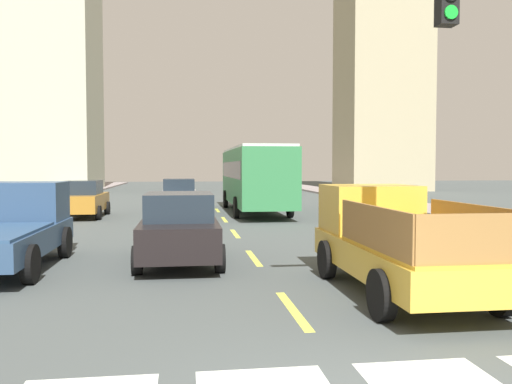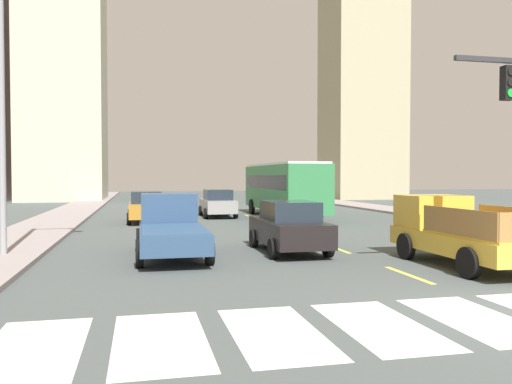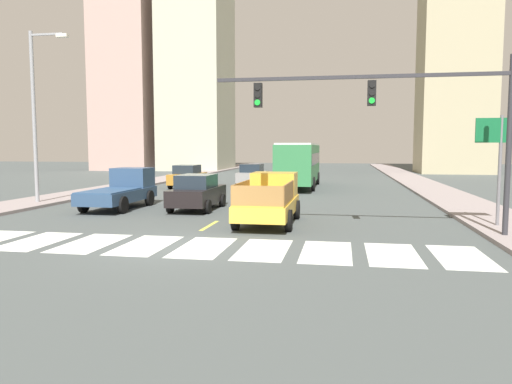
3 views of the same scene
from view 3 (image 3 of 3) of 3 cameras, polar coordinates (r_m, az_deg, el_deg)
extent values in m
plane|color=#444C4C|center=(15.11, -9.63, -6.34)|extent=(160.00, 160.00, 0.00)
cube|color=gray|center=(32.67, 21.22, -0.26)|extent=(3.15, 110.00, 0.15)
cube|color=gray|center=(36.00, -16.95, 0.35)|extent=(3.15, 110.00, 0.15)
cube|color=silver|center=(17.22, -24.35, -5.30)|extent=(1.44, 3.13, 0.01)
cube|color=silver|center=(16.25, -18.94, -5.72)|extent=(1.44, 3.13, 0.01)
cube|color=silver|center=(15.45, -12.88, -6.13)|extent=(1.44, 3.13, 0.01)
cube|color=silver|center=(14.83, -6.24, -6.50)|extent=(1.44, 3.13, 0.01)
cube|color=silver|center=(14.42, 0.89, -6.81)|extent=(1.44, 3.13, 0.01)
cube|color=silver|center=(14.25, 8.32, -7.01)|extent=(1.44, 3.13, 0.01)
cube|color=silver|center=(14.32, 15.81, -7.10)|extent=(1.44, 3.13, 0.01)
cube|color=silver|center=(14.62, 23.11, -7.07)|extent=(1.44, 3.13, 0.01)
cube|color=#D3D44A|center=(18.86, -5.51, -3.96)|extent=(0.16, 2.40, 0.01)
cube|color=#D3D44A|center=(23.66, -2.24, -2.06)|extent=(0.16, 2.40, 0.01)
cube|color=#D3D44A|center=(28.53, -0.09, -0.80)|extent=(0.16, 2.40, 0.01)
cube|color=#D3D44A|center=(33.44, 1.44, 0.09)|extent=(0.16, 2.40, 0.01)
cube|color=#D3D44A|center=(38.37, 2.57, 0.76)|extent=(0.16, 2.40, 0.01)
cube|color=#D3D44A|center=(43.32, 3.45, 1.27)|extent=(0.16, 2.40, 0.01)
cube|color=#D3D44A|center=(48.28, 4.14, 1.68)|extent=(0.16, 2.40, 0.01)
cube|color=#D3D44A|center=(53.25, 4.71, 2.01)|extent=(0.16, 2.40, 0.01)
cube|color=gold|center=(19.06, 1.47, -1.79)|extent=(1.96, 5.20, 0.56)
cube|color=gold|center=(20.66, 2.18, 0.93)|extent=(1.84, 1.60, 1.00)
cube|color=#19232D|center=(21.08, 2.35, 1.51)|extent=(1.72, 0.08, 0.56)
cube|color=gold|center=(18.09, 1.01, -1.18)|extent=(1.84, 3.30, 0.06)
cylinder|color=black|center=(20.78, -0.56, -1.97)|extent=(0.22, 0.80, 0.80)
cylinder|color=black|center=(20.51, 4.83, -2.09)|extent=(0.22, 0.80, 0.80)
cylinder|color=black|center=(17.76, -2.43, -3.22)|extent=(0.22, 0.80, 0.80)
cylinder|color=black|center=(17.44, 3.88, -3.39)|extent=(0.22, 0.80, 0.80)
cube|color=olive|center=(18.22, -1.79, 0.07)|extent=(0.06, 3.17, 0.70)
cube|color=olive|center=(17.93, 3.86, -0.03)|extent=(0.06, 3.17, 0.70)
cube|color=olive|center=(16.50, 0.14, -0.48)|extent=(1.80, 0.06, 0.70)
cube|color=navy|center=(24.72, -15.95, -0.37)|extent=(1.96, 5.20, 0.56)
cube|color=navy|center=(26.19, -14.36, 1.69)|extent=(1.84, 1.60, 1.00)
cube|color=#19232D|center=(26.58, -13.97, 2.14)|extent=(1.72, 0.08, 0.56)
cube|color=navy|center=(23.85, -16.97, 0.16)|extent=(1.84, 3.30, 0.06)
cylinder|color=black|center=(26.57, -16.35, -0.60)|extent=(0.22, 0.80, 0.80)
cylinder|color=black|center=(25.76, -12.45, -0.69)|extent=(0.22, 0.80, 0.80)
cylinder|color=black|center=(23.84, -19.70, -1.35)|extent=(0.22, 0.80, 0.80)
cylinder|color=black|center=(22.93, -15.44, -1.48)|extent=(0.22, 0.80, 0.80)
cube|color=#317B46|center=(36.56, 5.12, 3.42)|extent=(2.50, 10.80, 2.70)
cube|color=#19232D|center=(36.55, 5.13, 3.97)|extent=(2.52, 9.94, 0.80)
cube|color=silver|center=(36.54, 5.14, 5.63)|extent=(2.40, 10.37, 0.12)
cylinder|color=black|center=(40.08, 3.75, 1.66)|extent=(0.22, 1.00, 1.00)
cylinder|color=black|center=(39.88, 7.32, 1.61)|extent=(0.22, 1.00, 1.00)
cylinder|color=black|center=(33.82, 2.55, 0.99)|extent=(0.22, 1.00, 1.00)
cylinder|color=black|center=(33.58, 6.78, 0.93)|extent=(0.22, 1.00, 1.00)
cube|color=gray|center=(38.53, -0.44, 1.82)|extent=(1.80, 4.40, 0.76)
cube|color=#1E2833|center=(38.35, -0.49, 2.85)|extent=(1.58, 2.11, 0.64)
cylinder|color=black|center=(40.07, -1.35, 1.41)|extent=(0.22, 0.64, 0.64)
cylinder|color=black|center=(39.75, 1.19, 1.38)|extent=(0.22, 0.64, 0.64)
cylinder|color=black|center=(37.40, -2.18, 1.13)|extent=(0.22, 0.64, 0.64)
cylinder|color=black|center=(37.06, 0.54, 1.09)|extent=(0.22, 0.64, 0.64)
cube|color=black|center=(23.67, -6.92, -0.39)|extent=(1.80, 4.40, 0.76)
cube|color=#1E2833|center=(23.47, -7.05, 1.27)|extent=(1.58, 2.11, 0.64)
cylinder|color=black|center=(25.28, -7.96, -0.91)|extent=(0.22, 0.64, 0.64)
cylinder|color=black|center=(24.78, -3.99, -1.00)|extent=(0.22, 0.64, 0.64)
cylinder|color=black|center=(22.72, -10.09, -1.64)|extent=(0.22, 0.64, 0.64)
cylinder|color=black|center=(22.16, -5.72, -1.76)|extent=(0.22, 0.64, 0.64)
cube|color=#AC7325|center=(36.78, -8.05, 1.60)|extent=(1.80, 4.40, 0.76)
cube|color=#1E2833|center=(36.60, -8.14, 2.68)|extent=(1.58, 2.11, 0.64)
cylinder|color=black|center=(38.38, -8.69, 1.18)|extent=(0.22, 0.64, 0.64)
cylinder|color=black|center=(37.84, -6.11, 1.15)|extent=(0.22, 0.64, 0.64)
cylinder|color=black|center=(35.82, -10.09, 0.87)|extent=(0.22, 0.64, 0.64)
cylinder|color=black|center=(35.23, -7.35, 0.83)|extent=(0.22, 0.64, 0.64)
cylinder|color=#2D2D33|center=(17.75, 27.68, 4.60)|extent=(0.18, 0.18, 6.00)
cube|color=#2D2D33|center=(17.11, 11.87, 13.15)|extent=(9.74, 0.12, 0.12)
cube|color=black|center=(17.06, 13.50, 11.28)|extent=(0.28, 0.24, 0.84)
cylinder|color=black|center=(16.96, 13.55, 12.20)|extent=(0.20, 0.04, 0.20)
cylinder|color=black|center=(16.93, 13.53, 11.33)|extent=(0.20, 0.04, 0.20)
cylinder|color=green|center=(16.90, 13.51, 10.45)|extent=(0.20, 0.04, 0.20)
cube|color=black|center=(17.29, 0.24, 11.34)|extent=(0.28, 0.24, 0.84)
cylinder|color=black|center=(17.19, 0.17, 12.25)|extent=(0.20, 0.04, 0.20)
cylinder|color=black|center=(17.16, 0.17, 11.39)|extent=(0.20, 0.04, 0.20)
cylinder|color=green|center=(17.14, 0.17, 10.52)|extent=(0.20, 0.04, 0.20)
cylinder|color=slate|center=(19.88, 26.80, 2.05)|extent=(0.12, 0.12, 4.20)
cube|color=#125D31|center=(19.84, 26.87, 6.52)|extent=(1.70, 0.06, 0.90)
cylinder|color=gray|center=(28.06, -24.72, 7.81)|extent=(0.20, 0.20, 9.00)
cube|color=gray|center=(28.12, -23.50, 16.70)|extent=(1.80, 0.10, 0.10)
cube|color=silver|center=(27.63, -21.87, 16.76)|extent=(0.60, 0.28, 0.16)
cube|color=#B2B59D|center=(68.06, -7.02, 16.69)|extent=(8.21, 10.46, 33.08)
cube|color=tan|center=(69.79, -14.77, 14.70)|extent=(7.66, 9.15, 29.30)
camera|label=1|loc=(11.70, -25.46, 1.49)|focal=37.14mm
camera|label=2|loc=(13.18, -53.64, 1.13)|focal=36.31mm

